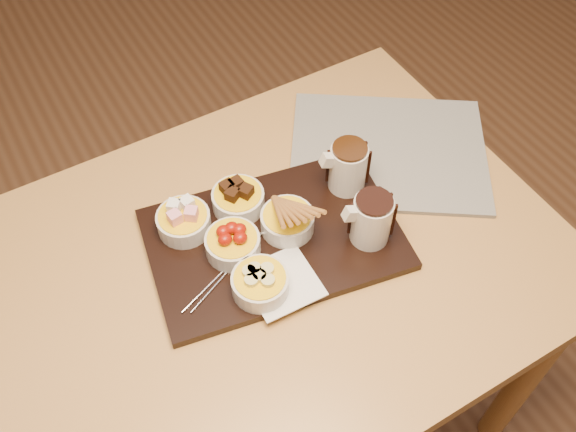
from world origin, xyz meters
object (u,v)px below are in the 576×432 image
serving_board (274,239)px  newspaper (388,151)px  pitcher_dark_chocolate (371,220)px  dining_table (241,300)px  pitcher_milk_chocolate (348,168)px  bowl_strawberries (233,245)px

serving_board → newspaper: serving_board is taller
pitcher_dark_chocolate → newspaper: (0.17, 0.17, -0.06)m
dining_table → newspaper: size_ratio=2.98×
serving_board → pitcher_dark_chocolate: pitcher_dark_chocolate is taller
dining_table → pitcher_dark_chocolate: size_ratio=12.09×
serving_board → pitcher_dark_chocolate: size_ratio=4.63×
dining_table → pitcher_milk_chocolate: 0.33m
bowl_strawberries → newspaper: (0.40, 0.07, -0.03)m
pitcher_milk_chocolate → newspaper: bearing=27.2°
newspaper → serving_board: bearing=-132.1°
dining_table → bowl_strawberries: bowl_strawberries is taller
newspaper → bowl_strawberries: bearing=-136.0°
bowl_strawberries → pitcher_milk_chocolate: size_ratio=1.01×
dining_table → newspaper: 0.44m
pitcher_milk_chocolate → bowl_strawberries: bearing=-163.6°
pitcher_dark_chocolate → dining_table: bearing=175.8°
serving_board → pitcher_dark_chocolate: bearing=-20.0°
dining_table → bowl_strawberries: bearing=72.3°
pitcher_milk_chocolate → newspaper: (0.13, 0.04, -0.06)m
newspaper → pitcher_milk_chocolate: bearing=-129.0°
bowl_strawberries → pitcher_milk_chocolate: (0.26, 0.03, 0.03)m
serving_board → pitcher_milk_chocolate: bearing=21.8°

